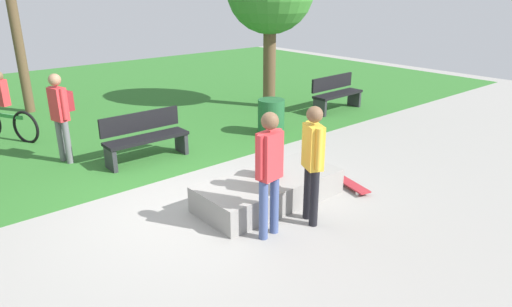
{
  "coord_description": "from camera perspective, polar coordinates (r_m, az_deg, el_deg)",
  "views": [
    {
      "loc": [
        -3.29,
        -5.42,
        3.14
      ],
      "look_at": [
        0.99,
        -0.38,
        0.7
      ],
      "focal_mm": 31.9,
      "sensor_mm": 36.0,
      "label": 1
    }
  ],
  "objects": [
    {
      "name": "ground_plane",
      "position": [
        7.08,
        -8.16,
        -6.33
      ],
      "size": [
        28.0,
        28.0,
        0.0
      ],
      "primitive_type": "plane",
      "color": "gray"
    },
    {
      "name": "grass_lawn",
      "position": [
        13.75,
        -25.44,
        5.07
      ],
      "size": [
        26.6,
        12.9,
        0.01
      ],
      "primitive_type": "cube",
      "color": "#2D6B28",
      "rests_on": "ground_plane"
    },
    {
      "name": "concrete_ledge",
      "position": [
        7.02,
        1.68,
        -4.56
      ],
      "size": [
        2.28,
        1.03,
        0.4
      ],
      "primitive_type": "cube",
      "color": "gray",
      "rests_on": "ground_plane"
    },
    {
      "name": "backpack_on_ledge",
      "position": [
        6.94,
        1.19,
        -1.61
      ],
      "size": [
        0.34,
        0.31,
        0.32
      ],
      "primitive_type": "cube",
      "rotation": [
        0.0,
        0.0,
        0.53
      ],
      "color": "maroon",
      "rests_on": "concrete_ledge"
    },
    {
      "name": "skater_performing_trick",
      "position": [
        6.17,
        7.12,
        -0.41
      ],
      "size": [
        0.31,
        0.4,
        1.68
      ],
      "color": "black",
      "rests_on": "ground_plane"
    },
    {
      "name": "skater_watching",
      "position": [
        5.77,
        1.69,
        -1.59
      ],
      "size": [
        0.43,
        0.24,
        1.7
      ],
      "color": "#3F5184",
      "rests_on": "ground_plane"
    },
    {
      "name": "skateboard_by_ledge",
      "position": [
        7.69,
        11.8,
        -3.79
      ],
      "size": [
        0.39,
        0.82,
        0.08
      ],
      "color": "#A5262D",
      "rests_on": "ground_plane"
    },
    {
      "name": "park_bench_far_left",
      "position": [
        12.39,
        10.01,
        7.54
      ],
      "size": [
        1.62,
        0.53,
        0.91
      ],
      "color": "black",
      "rests_on": "ground_plane"
    },
    {
      "name": "park_bench_near_lamppost",
      "position": [
        8.86,
        -13.75,
        2.16
      ],
      "size": [
        1.6,
        0.49,
        0.91
      ],
      "color": "black",
      "rests_on": "ground_plane"
    },
    {
      "name": "trash_bin",
      "position": [
        10.21,
        1.91,
        4.62
      ],
      "size": [
        0.6,
        0.6,
        0.79
      ],
      "primitive_type": "cylinder",
      "color": "#1E592D",
      "rests_on": "ground_plane"
    },
    {
      "name": "pedestrian_with_backpack",
      "position": [
        9.1,
        -23.31,
        5.02
      ],
      "size": [
        0.4,
        0.42,
        1.68
      ],
      "color": "slate",
      "rests_on": "ground_plane"
    },
    {
      "name": "cyclist_on_bicycle",
      "position": [
        11.16,
        -29.01,
        4.69
      ],
      "size": [
        0.88,
        1.65,
        1.52
      ],
      "color": "black",
      "rests_on": "ground_plane"
    }
  ]
}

